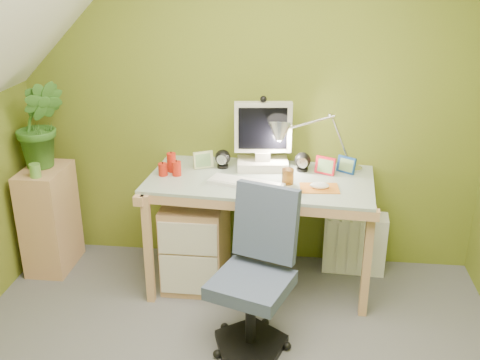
# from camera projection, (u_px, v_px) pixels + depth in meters

# --- Properties ---
(wall_back) EXTENTS (3.20, 0.01, 2.40)m
(wall_back) POSITION_uv_depth(u_px,v_px,m) (250.00, 100.00, 3.85)
(wall_back) COLOR olive
(wall_back) RESTS_ON floor
(desk) EXTENTS (1.50, 0.83, 0.78)m
(desk) POSITION_uv_depth(u_px,v_px,m) (260.00, 231.00, 3.80)
(desk) COLOR tan
(desk) RESTS_ON floor
(monitor) EXTENTS (0.41, 0.27, 0.53)m
(monitor) POSITION_uv_depth(u_px,v_px,m) (263.00, 131.00, 3.73)
(monitor) COLOR beige
(monitor) RESTS_ON desk
(speaker_left) EXTENTS (0.12, 0.12, 0.13)m
(speaker_left) POSITION_uv_depth(u_px,v_px,m) (223.00, 159.00, 3.81)
(speaker_left) COLOR black
(speaker_left) RESTS_ON desk
(speaker_right) EXTENTS (0.13, 0.13, 0.13)m
(speaker_right) POSITION_uv_depth(u_px,v_px,m) (303.00, 162.00, 3.75)
(speaker_right) COLOR black
(speaker_right) RESTS_ON desk
(keyboard) EXTENTS (0.50, 0.28, 0.02)m
(keyboard) POSITION_uv_depth(u_px,v_px,m) (246.00, 184.00, 3.53)
(keyboard) COLOR silver
(keyboard) RESTS_ON desk
(mousepad) EXTENTS (0.25, 0.19, 0.01)m
(mousepad) POSITION_uv_depth(u_px,v_px,m) (319.00, 188.00, 3.49)
(mousepad) COLOR orange
(mousepad) RESTS_ON desk
(mouse) EXTENTS (0.13, 0.09, 0.04)m
(mouse) POSITION_uv_depth(u_px,v_px,m) (320.00, 186.00, 3.48)
(mouse) COLOR white
(mouse) RESTS_ON mousepad
(amber_tumbler) EXTENTS (0.08, 0.08, 0.10)m
(amber_tumbler) POSITION_uv_depth(u_px,v_px,m) (288.00, 176.00, 3.55)
(amber_tumbler) COLOR brown
(amber_tumbler) RESTS_ON desk
(candle_cluster) EXTENTS (0.20, 0.19, 0.13)m
(candle_cluster) POSITION_uv_depth(u_px,v_px,m) (170.00, 164.00, 3.71)
(candle_cluster) COLOR red
(candle_cluster) RESTS_ON desk
(photo_frame_red) EXTENTS (0.13, 0.08, 0.12)m
(photo_frame_red) POSITION_uv_depth(u_px,v_px,m) (325.00, 166.00, 3.70)
(photo_frame_red) COLOR red
(photo_frame_red) RESTS_ON desk
(photo_frame_blue) EXTENTS (0.12, 0.09, 0.11)m
(photo_frame_blue) POSITION_uv_depth(u_px,v_px,m) (346.00, 165.00, 3.73)
(photo_frame_blue) COLOR navy
(photo_frame_blue) RESTS_ON desk
(photo_frame_green) EXTENTS (0.13, 0.08, 0.12)m
(photo_frame_green) POSITION_uv_depth(u_px,v_px,m) (203.00, 160.00, 3.81)
(photo_frame_green) COLOR #B8C487
(photo_frame_green) RESTS_ON desk
(desk_lamp) EXTENTS (0.57, 0.32, 0.58)m
(desk_lamp) POSITION_uv_depth(u_px,v_px,m) (332.00, 129.00, 3.67)
(desk_lamp) COLOR silver
(desk_lamp) RESTS_ON desk
(side_ledge) EXTENTS (0.28, 0.43, 0.76)m
(side_ledge) POSITION_uv_depth(u_px,v_px,m) (50.00, 218.00, 4.01)
(side_ledge) COLOR tan
(side_ledge) RESTS_ON floor
(potted_plant) EXTENTS (0.39, 0.34, 0.61)m
(potted_plant) POSITION_uv_depth(u_px,v_px,m) (40.00, 124.00, 3.80)
(potted_plant) COLOR #326521
(potted_plant) RESTS_ON side_ledge
(green_cup) EXTENTS (0.08, 0.08, 0.09)m
(green_cup) POSITION_uv_depth(u_px,v_px,m) (35.00, 171.00, 3.71)
(green_cup) COLOR #5E963E
(green_cup) RESTS_ON side_ledge
(task_chair) EXTENTS (0.60, 0.60, 0.84)m
(task_chair) POSITION_uv_depth(u_px,v_px,m) (251.00, 284.00, 3.13)
(task_chair) COLOR #3C4762
(task_chair) RESTS_ON floor
(radiator) EXTENTS (0.45, 0.20, 0.44)m
(radiator) POSITION_uv_depth(u_px,v_px,m) (354.00, 243.00, 4.01)
(radiator) COLOR white
(radiator) RESTS_ON floor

